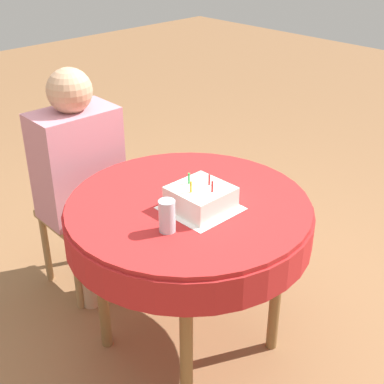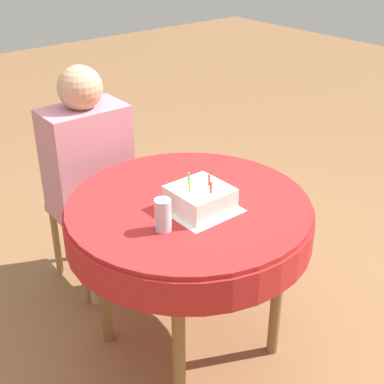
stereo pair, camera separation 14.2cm
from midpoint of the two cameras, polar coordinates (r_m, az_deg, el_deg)
ground_plane at (r=2.59m, az=-1.96°, el=-16.00°), size 12.00×12.00×0.00m
dining_table at (r=2.18m, az=-2.24°, el=-3.27°), size 1.00×1.00×0.76m
chair at (r=2.82m, az=-13.72°, el=-1.07°), size 0.38×0.38×0.86m
person at (r=2.64m, az=-13.42°, el=2.81°), size 0.41×0.34×1.17m
napkin at (r=2.08m, az=-1.04°, el=-1.79°), size 0.26×0.26×0.00m
birthday_cake at (r=2.06m, az=-1.05°, el=-0.66°), size 0.21×0.21×0.14m
drinking_glass at (r=1.92m, az=-4.80°, el=-2.61°), size 0.06×0.06×0.12m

